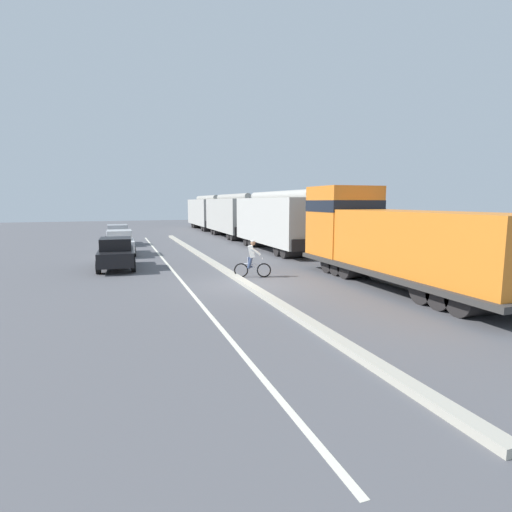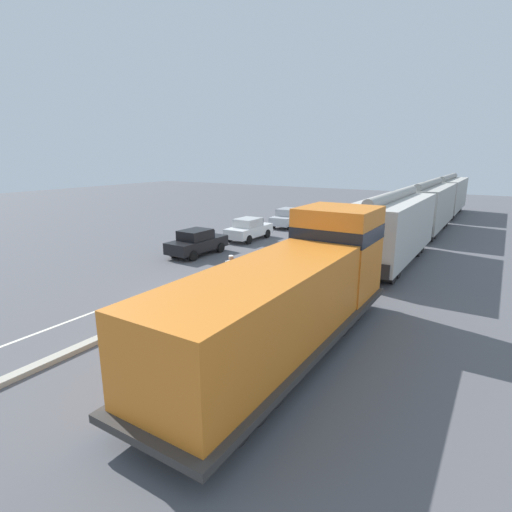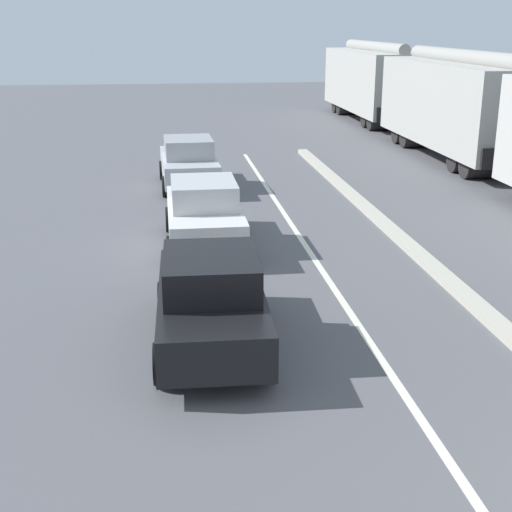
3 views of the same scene
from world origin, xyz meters
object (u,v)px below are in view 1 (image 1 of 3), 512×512
at_px(hopper_car_middle, 232,216).
at_px(hopper_car_trailing, 207,213).
at_px(locomotive, 389,242).
at_px(hopper_car_lead, 278,221).
at_px(cyclist, 252,260).
at_px(parked_car_black, 116,253).
at_px(parked_car_silver, 118,235).
at_px(parked_car_white, 120,243).

height_order(hopper_car_middle, hopper_car_trailing, same).
relative_size(locomotive, hopper_car_middle, 1.10).
relative_size(hopper_car_lead, hopper_car_trailing, 1.00).
relative_size(locomotive, cyclist, 6.77).
bearing_deg(parked_car_black, hopper_car_lead, 21.90).
relative_size(hopper_car_trailing, parked_car_silver, 2.50).
height_order(hopper_car_middle, cyclist, hopper_car_middle).
bearing_deg(parked_car_white, hopper_car_middle, 44.35).
bearing_deg(hopper_car_lead, parked_car_white, 173.08).
xyz_separation_m(hopper_car_middle, parked_car_white, (-10.56, -10.32, -1.26)).
xyz_separation_m(locomotive, parked_car_black, (-10.79, 7.82, -0.98)).
relative_size(hopper_car_middle, parked_car_white, 2.52).
bearing_deg(locomotive, hopper_car_trailing, 90.00).
bearing_deg(hopper_car_middle, cyclist, -103.52).
xyz_separation_m(hopper_car_lead, hopper_car_trailing, (0.00, 23.20, 0.00)).
height_order(parked_car_silver, cyclist, cyclist).
distance_m(hopper_car_trailing, cyclist, 32.49).
distance_m(hopper_car_middle, parked_car_silver, 11.38).
distance_m(parked_car_white, parked_car_silver, 6.52).
relative_size(hopper_car_lead, hopper_car_middle, 1.00).
distance_m(parked_car_black, parked_car_white, 5.62).
bearing_deg(hopper_car_middle, locomotive, -90.00).
bearing_deg(hopper_car_trailing, hopper_car_lead, -90.00).
height_order(hopper_car_lead, hopper_car_trailing, same).
xyz_separation_m(hopper_car_trailing, parked_car_white, (-10.56, -21.92, -1.26)).
bearing_deg(hopper_car_lead, hopper_car_trailing, 90.00).
relative_size(hopper_car_lead, parked_car_silver, 2.50).
bearing_deg(cyclist, parked_car_black, 142.17).
height_order(hopper_car_lead, parked_car_black, hopper_car_lead).
distance_m(hopper_car_middle, hopper_car_trailing, 11.60).
height_order(locomotive, hopper_car_lead, locomotive).
xyz_separation_m(locomotive, parked_car_silver, (-10.65, 19.96, -0.98)).
relative_size(hopper_car_lead, cyclist, 6.18).
distance_m(hopper_car_lead, cyclist, 10.24).
distance_m(parked_car_silver, cyclist, 17.64).
bearing_deg(cyclist, hopper_car_lead, 61.01).
bearing_deg(parked_car_silver, hopper_car_trailing, 55.34).
bearing_deg(parked_car_white, cyclist, -61.04).
height_order(hopper_car_lead, cyclist, hopper_car_lead).
distance_m(locomotive, parked_car_silver, 22.64).
xyz_separation_m(hopper_car_lead, parked_car_silver, (-10.65, 7.80, -1.26)).
xyz_separation_m(hopper_car_lead, cyclist, (-4.93, -8.89, -1.26)).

